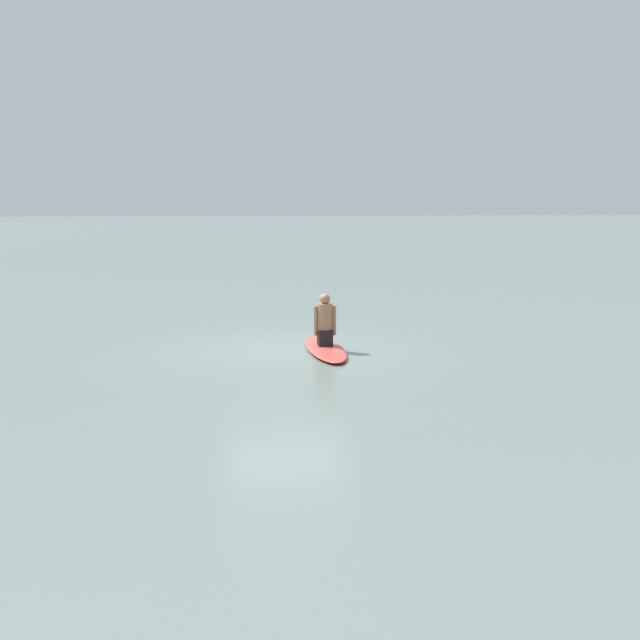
{
  "coord_description": "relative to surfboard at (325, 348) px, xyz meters",
  "views": [
    {
      "loc": [
        -14.99,
        1.82,
        2.87
      ],
      "look_at": [
        -0.49,
        -0.63,
        0.65
      ],
      "focal_mm": 42.61,
      "sensor_mm": 36.0,
      "label": 1
    }
  ],
  "objects": [
    {
      "name": "surfboard",
      "position": [
        0.0,
        0.0,
        0.0
      ],
      "size": [
        3.0,
        0.79,
        0.11
      ],
      "primitive_type": "ellipsoid",
      "rotation": [
        0.0,
        0.0,
        -0.02
      ],
      "color": "#D84C3F",
      "rests_on": "ground"
    },
    {
      "name": "person_paddler",
      "position": [
        -0.0,
        0.0,
        0.53
      ],
      "size": [
        0.35,
        0.45,
        1.04
      ],
      "rotation": [
        0.0,
        0.0,
        -0.02
      ],
      "color": "black",
      "rests_on": "surfboard"
    },
    {
      "name": "ground_plane",
      "position": [
        0.33,
        0.75,
        -0.06
      ],
      "size": [
        400.0,
        400.0,
        0.0
      ],
      "primitive_type": "plane",
      "color": "slate"
    }
  ]
}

